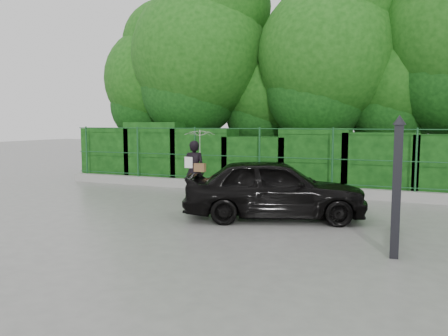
% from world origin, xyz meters
% --- Properties ---
extents(ground, '(80.00, 80.00, 0.00)m').
position_xyz_m(ground, '(0.00, 0.00, 0.00)').
color(ground, gray).
extents(kerb, '(14.00, 0.25, 0.30)m').
position_xyz_m(kerb, '(0.00, 4.50, 0.15)').
color(kerb, '#9E9E99').
rests_on(kerb, ground).
extents(fence, '(14.13, 0.06, 1.80)m').
position_xyz_m(fence, '(0.22, 4.50, 1.20)').
color(fence, '#184B23').
rests_on(fence, kerb).
extents(hedge, '(14.20, 1.20, 2.26)m').
position_xyz_m(hedge, '(-0.14, 5.50, 1.00)').
color(hedge, black).
rests_on(hedge, ground).
extents(trees, '(17.10, 6.15, 8.08)m').
position_xyz_m(trees, '(1.14, 7.74, 4.62)').
color(trees, black).
rests_on(trees, ground).
extents(gate, '(0.22, 2.33, 2.36)m').
position_xyz_m(gate, '(4.60, -0.72, 1.19)').
color(gate, black).
rests_on(gate, ground).
extents(woman, '(0.94, 0.88, 2.05)m').
position_xyz_m(woman, '(-0.81, 2.46, 1.31)').
color(woman, black).
rests_on(woman, ground).
extents(car, '(4.49, 2.94, 1.42)m').
position_xyz_m(car, '(1.92, 0.94, 0.71)').
color(car, black).
rests_on(car, ground).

